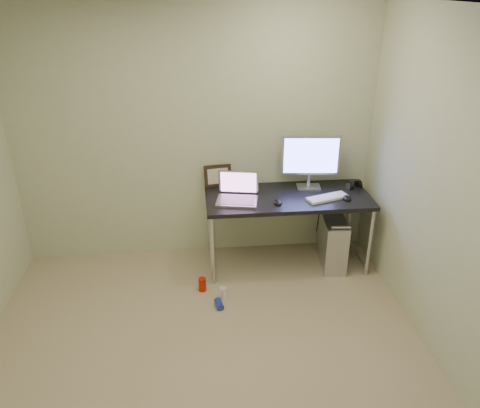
# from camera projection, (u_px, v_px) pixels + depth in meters

# --- Properties ---
(floor) EXTENTS (3.50, 3.50, 0.00)m
(floor) POSITION_uv_depth(u_px,v_px,m) (206.00, 369.00, 3.49)
(floor) COLOR tan
(floor) RESTS_ON ground
(ceiling) EXTENTS (3.50, 3.50, 0.00)m
(ceiling) POSITION_uv_depth(u_px,v_px,m) (190.00, 6.00, 2.41)
(ceiling) COLOR silver
(ceiling) RESTS_ON ground
(wall_back) EXTENTS (3.50, 0.02, 2.50)m
(wall_back) POSITION_uv_depth(u_px,v_px,m) (195.00, 138.00, 4.52)
(wall_back) COLOR beige
(wall_back) RESTS_ON ground
(wall_right) EXTENTS (0.02, 3.50, 2.50)m
(wall_right) POSITION_uv_depth(u_px,v_px,m) (463.00, 208.00, 3.11)
(wall_right) COLOR beige
(wall_right) RESTS_ON ground
(desk) EXTENTS (1.58, 0.69, 0.75)m
(desk) POSITION_uv_depth(u_px,v_px,m) (288.00, 203.00, 4.54)
(desk) COLOR black
(desk) RESTS_ON ground
(tower_computer) EXTENTS (0.26, 0.51, 0.54)m
(tower_computer) POSITION_uv_depth(u_px,v_px,m) (333.00, 242.00, 4.69)
(tower_computer) COLOR #B7B6BC
(tower_computer) RESTS_ON ground
(cable_a) EXTENTS (0.01, 0.16, 0.69)m
(cable_a) POSITION_uv_depth(u_px,v_px,m) (319.00, 213.00, 4.96)
(cable_a) COLOR black
(cable_a) RESTS_ON ground
(cable_b) EXTENTS (0.02, 0.11, 0.71)m
(cable_b) POSITION_uv_depth(u_px,v_px,m) (328.00, 215.00, 4.96)
(cable_b) COLOR black
(cable_b) RESTS_ON ground
(can_red) EXTENTS (0.09, 0.09, 0.13)m
(can_red) POSITION_uv_depth(u_px,v_px,m) (202.00, 285.00, 4.35)
(can_red) COLOR red
(can_red) RESTS_ON ground
(can_white) EXTENTS (0.09, 0.09, 0.12)m
(can_white) POSITION_uv_depth(u_px,v_px,m) (223.00, 293.00, 4.23)
(can_white) COLOR white
(can_white) RESTS_ON ground
(can_blue) EXTENTS (0.09, 0.13, 0.06)m
(can_blue) POSITION_uv_depth(u_px,v_px,m) (219.00, 304.00, 4.14)
(can_blue) COLOR #2331AC
(can_blue) RESTS_ON ground
(laptop) EXTENTS (0.43, 0.38, 0.26)m
(laptop) POSITION_uv_depth(u_px,v_px,m) (238.00, 194.00, 4.40)
(laptop) COLOR silver
(laptop) RESTS_ON desk
(monitor) EXTENTS (0.58, 0.19, 0.54)m
(monitor) POSITION_uv_depth(u_px,v_px,m) (310.00, 158.00, 4.55)
(monitor) COLOR silver
(monitor) RESTS_ON desk
(keyboard) EXTENTS (0.43, 0.25, 0.02)m
(keyboard) POSITION_uv_depth(u_px,v_px,m) (327.00, 198.00, 4.43)
(keyboard) COLOR white
(keyboard) RESTS_ON desk
(mouse_right) EXTENTS (0.09, 0.13, 0.04)m
(mouse_right) POSITION_uv_depth(u_px,v_px,m) (347.00, 197.00, 4.42)
(mouse_right) COLOR black
(mouse_right) RESTS_ON desk
(mouse_left) EXTENTS (0.08, 0.12, 0.04)m
(mouse_left) POSITION_uv_depth(u_px,v_px,m) (278.00, 201.00, 4.34)
(mouse_left) COLOR black
(mouse_left) RESTS_ON desk
(headphones) EXTENTS (0.17, 0.10, 0.10)m
(headphones) POSITION_uv_depth(u_px,v_px,m) (354.00, 185.00, 4.67)
(headphones) COLOR black
(headphones) RESTS_ON desk
(picture_frame) EXTENTS (0.28, 0.12, 0.22)m
(picture_frame) POSITION_uv_depth(u_px,v_px,m) (218.00, 176.00, 4.68)
(picture_frame) COLOR black
(picture_frame) RESTS_ON desk
(webcam) EXTENTS (0.04, 0.03, 0.11)m
(webcam) POSITION_uv_depth(u_px,v_px,m) (242.00, 180.00, 4.66)
(webcam) COLOR silver
(webcam) RESTS_ON desk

